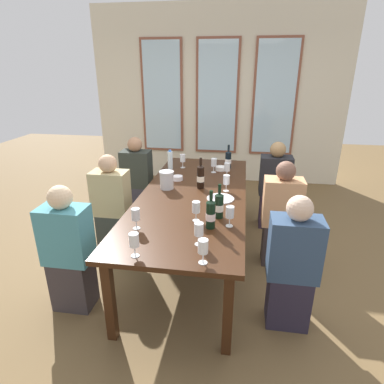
% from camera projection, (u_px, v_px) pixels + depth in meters
% --- Properties ---
extents(ground_plane, '(12.00, 12.00, 0.00)m').
position_uv_depth(ground_plane, '(193.00, 256.00, 3.55)').
color(ground_plane, brown).
extents(back_wall_with_windows, '(4.26, 0.10, 2.90)m').
position_uv_depth(back_wall_with_windows, '(217.00, 97.00, 5.47)').
color(back_wall_with_windows, beige).
rests_on(back_wall_with_windows, ground).
extents(dining_table, '(1.06, 2.63, 0.74)m').
position_uv_depth(dining_table, '(193.00, 199.00, 3.30)').
color(dining_table, '#351C0E').
rests_on(dining_table, ground).
extents(white_plate_0, '(0.27, 0.27, 0.01)m').
position_uv_depth(white_plate_0, '(220.00, 198.00, 3.15)').
color(white_plate_0, white).
rests_on(white_plate_0, dining_table).
extents(metal_pitcher, '(0.16, 0.16, 0.19)m').
position_uv_depth(metal_pitcher, '(167.00, 180.00, 3.39)').
color(metal_pitcher, silver).
rests_on(metal_pitcher, dining_table).
extents(wine_bottle_0, '(0.08, 0.08, 0.30)m').
position_uv_depth(wine_bottle_0, '(219.00, 205.00, 2.73)').
color(wine_bottle_0, black).
rests_on(wine_bottle_0, dining_table).
extents(wine_bottle_1, '(0.08, 0.08, 0.32)m').
position_uv_depth(wine_bottle_1, '(211.00, 214.00, 2.55)').
color(wine_bottle_1, black).
rests_on(wine_bottle_1, dining_table).
extents(wine_bottle_2, '(0.08, 0.08, 0.30)m').
position_uv_depth(wine_bottle_2, '(228.00, 159.00, 4.06)').
color(wine_bottle_2, black).
rests_on(wine_bottle_2, dining_table).
extents(wine_bottle_3, '(0.08, 0.08, 0.33)m').
position_uv_depth(wine_bottle_3, '(201.00, 177.00, 3.39)').
color(wine_bottle_3, black).
rests_on(wine_bottle_3, dining_table).
extents(tasting_bowl_0, '(0.13, 0.13, 0.05)m').
position_uv_depth(tasting_bowl_0, '(221.00, 168.00, 4.01)').
color(tasting_bowl_0, white).
rests_on(tasting_bowl_0, dining_table).
extents(tasting_bowl_1, '(0.12, 0.12, 0.05)m').
position_uv_depth(tasting_bowl_1, '(178.00, 178.00, 3.66)').
color(tasting_bowl_1, white).
rests_on(tasting_bowl_1, dining_table).
extents(water_bottle, '(0.06, 0.06, 0.24)m').
position_uv_depth(water_bottle, '(170.00, 160.00, 4.05)').
color(water_bottle, white).
rests_on(water_bottle, dining_table).
extents(wine_glass_0, '(0.07, 0.07, 0.17)m').
position_uv_depth(wine_glass_0, '(226.00, 180.00, 3.31)').
color(wine_glass_0, white).
rests_on(wine_glass_0, dining_table).
extents(wine_glass_1, '(0.07, 0.07, 0.17)m').
position_uv_depth(wine_glass_1, '(214.00, 163.00, 3.89)').
color(wine_glass_1, white).
rests_on(wine_glass_1, dining_table).
extents(wine_glass_2, '(0.07, 0.07, 0.17)m').
position_uv_depth(wine_glass_2, '(196.00, 208.00, 2.67)').
color(wine_glass_2, white).
rests_on(wine_glass_2, dining_table).
extents(wine_glass_3, '(0.07, 0.07, 0.17)m').
position_uv_depth(wine_glass_3, '(136.00, 215.00, 2.54)').
color(wine_glass_3, white).
rests_on(wine_glass_3, dining_table).
extents(wine_glass_4, '(0.07, 0.07, 0.17)m').
position_uv_depth(wine_glass_4, '(203.00, 248.00, 2.09)').
color(wine_glass_4, white).
rests_on(wine_glass_4, dining_table).
extents(wine_glass_5, '(0.07, 0.07, 0.17)m').
position_uv_depth(wine_glass_5, '(183.00, 158.00, 4.08)').
color(wine_glass_5, white).
rests_on(wine_glass_5, dining_table).
extents(wine_glass_6, '(0.07, 0.07, 0.17)m').
position_uv_depth(wine_glass_6, '(230.00, 213.00, 2.58)').
color(wine_glass_6, white).
rests_on(wine_glass_6, dining_table).
extents(wine_glass_7, '(0.07, 0.07, 0.17)m').
position_uv_depth(wine_glass_7, '(227.00, 167.00, 3.72)').
color(wine_glass_7, white).
rests_on(wine_glass_7, dining_table).
extents(wine_glass_8, '(0.07, 0.07, 0.17)m').
position_uv_depth(wine_glass_8, '(134.00, 241.00, 2.17)').
color(wine_glass_8, white).
rests_on(wine_glass_8, dining_table).
extents(wine_glass_9, '(0.07, 0.07, 0.17)m').
position_uv_depth(wine_glass_9, '(199.00, 230.00, 2.31)').
color(wine_glass_9, white).
rests_on(wine_glass_9, dining_table).
extents(seated_person_0, '(0.38, 0.24, 1.11)m').
position_uv_depth(seated_person_0, '(137.00, 181.00, 4.30)').
color(seated_person_0, '#312F3C').
rests_on(seated_person_0, ground).
extents(seated_person_1, '(0.38, 0.24, 1.11)m').
position_uv_depth(seated_person_1, '(274.00, 188.00, 4.05)').
color(seated_person_1, '#36273A').
rests_on(seated_person_1, ground).
extents(seated_person_2, '(0.38, 0.24, 1.11)m').
position_uv_depth(seated_person_2, '(69.00, 252.00, 2.65)').
color(seated_person_2, '#373133').
rests_on(seated_person_2, ground).
extents(seated_person_3, '(0.38, 0.24, 1.11)m').
position_uv_depth(seated_person_3, '(292.00, 267.00, 2.46)').
color(seated_person_3, '#272233').
rests_on(seated_person_3, ground).
extents(seated_person_4, '(0.38, 0.24, 1.11)m').
position_uv_depth(seated_person_4, '(112.00, 207.00, 3.49)').
color(seated_person_4, '#303530').
rests_on(seated_person_4, ground).
extents(seated_person_5, '(0.38, 0.24, 1.11)m').
position_uv_depth(seated_person_5, '(281.00, 217.00, 3.27)').
color(seated_person_5, '#352B2B').
rests_on(seated_person_5, ground).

